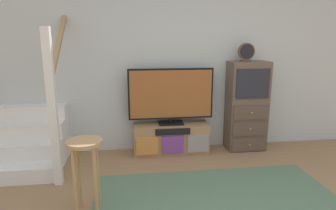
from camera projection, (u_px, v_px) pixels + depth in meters
back_wall at (188, 61)px, 4.37m from camera, size 6.40×0.12×2.70m
area_rug at (223, 210)px, 2.88m from camera, size 2.60×1.80×0.01m
media_console at (171, 138)px, 4.33m from camera, size 1.11×0.38×0.43m
television at (171, 95)px, 4.21m from camera, size 1.24×0.22×0.83m
side_cabinet at (247, 106)px, 4.38m from camera, size 0.58×0.38×1.35m
desk_clock at (246, 52)px, 4.18m from camera, size 0.24×0.08×0.27m
staircase at (35, 134)px, 4.06m from camera, size 1.00×1.36×2.20m
bar_stool_near at (85, 160)px, 2.74m from camera, size 0.34×0.34×0.75m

